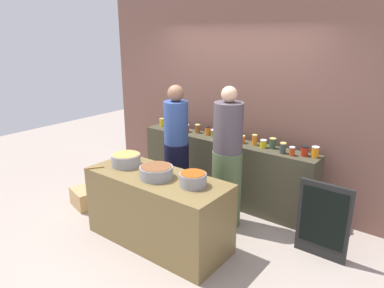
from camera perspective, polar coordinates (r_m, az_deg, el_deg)
name	(u,v)px	position (r m, az deg, el deg)	size (l,w,h in m)	color
ground	(175,230)	(4.62, -2.73, -13.59)	(12.00, 12.00, 0.00)	#A09085
storefront_wall	(239,96)	(5.21, 7.46, 7.63)	(4.80, 0.12, 3.00)	brown
display_shelf	(224,170)	(5.21, 5.05, -4.19)	(2.70, 0.36, 0.93)	#3E3A29
prep_table	(158,209)	(4.22, -5.48, -10.35)	(1.70, 0.70, 0.84)	brown
preserve_jar_0	(162,122)	(5.77, -4.83, 3.48)	(0.07, 0.07, 0.13)	gold
preserve_jar_1	(175,127)	(5.46, -2.69, 2.78)	(0.08, 0.08, 0.14)	#4D1660
preserve_jar_2	(186,128)	(5.42, -0.90, 2.54)	(0.09, 0.09, 0.11)	#BA320E
preserve_jar_3	(198,129)	(5.37, 0.90, 2.48)	(0.08, 0.08, 0.13)	brown
preserve_jar_4	(208,131)	(5.26, 2.55, 2.15)	(0.09, 0.09, 0.13)	orange
preserve_jar_5	(214,133)	(5.19, 3.49, 1.77)	(0.09, 0.09, 0.10)	olive
preserve_jar_6	(225,136)	(5.02, 5.33, 1.32)	(0.07, 0.07, 0.12)	#56125A
preserve_jar_7	(230,139)	(4.91, 6.15, 0.86)	(0.09, 0.09, 0.12)	orange
preserve_jar_8	(242,139)	(4.92, 7.96, 0.76)	(0.09, 0.09, 0.11)	#DE5E07
preserve_jar_9	(255,140)	(4.86, 9.95, 0.67)	(0.07, 0.07, 0.14)	orange
preserve_jar_10	(263,144)	(4.77, 11.31, 0.05)	(0.09, 0.09, 0.11)	gold
preserve_jar_11	(273,143)	(4.76, 12.74, 0.12)	(0.09, 0.09, 0.14)	#335136
preserve_jar_12	(283,148)	(4.60, 14.31, -0.62)	(0.08, 0.08, 0.14)	#334239
preserve_jar_13	(292,151)	(4.55, 15.67, -1.09)	(0.07, 0.07, 0.11)	#BC3A15
preserve_jar_14	(305,151)	(4.58, 17.54, -1.06)	(0.09, 0.09, 0.13)	#AD2212
preserve_jar_15	(315,152)	(4.57, 19.07, -1.20)	(0.09, 0.09, 0.14)	orange
cooking_pot_left	(126,160)	(4.37, -10.49, -2.51)	(0.35, 0.35, 0.15)	gray
cooking_pot_center	(156,172)	(3.97, -5.72, -4.48)	(0.37, 0.37, 0.14)	gray
cooking_pot_right	(193,179)	(3.75, 0.15, -5.68)	(0.29, 0.29, 0.14)	gray
wooden_spoon	(94,168)	(4.38, -15.31, -3.67)	(0.02, 0.02, 0.22)	#9E703D
cook_with_tongs	(176,153)	(4.88, -2.49, -1.52)	(0.34, 0.34, 1.73)	black
cook_in_cap	(227,165)	(4.44, 5.62, -3.35)	(0.37, 0.37, 1.78)	#4F613E
bread_crate	(87,197)	(5.36, -16.45, -8.13)	(0.41, 0.35, 0.25)	tan
chalkboard_sign	(323,221)	(4.18, 20.17, -11.42)	(0.56, 0.05, 0.87)	black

